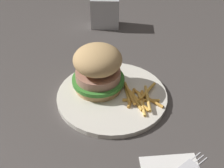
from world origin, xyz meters
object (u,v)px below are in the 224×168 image
object	(u,v)px
sandwich	(98,68)
napkin_dispenser	(105,12)
plate	(112,96)
fries_pile	(139,98)

from	to	relation	value
sandwich	napkin_dispenser	world-z (taller)	sandwich
plate	napkin_dispenser	distance (m)	0.37
fries_pile	napkin_dispenser	distance (m)	0.40
plate	napkin_dispenser	world-z (taller)	napkin_dispenser
sandwich	plate	bearing A→B (deg)	53.15
plate	sandwich	bearing A→B (deg)	-126.85
plate	napkin_dispenser	size ratio (longest dim) A/B	2.64
plate	fries_pile	xyz separation A→B (m)	(0.02, 0.06, 0.01)
fries_pile	napkin_dispenser	size ratio (longest dim) A/B	1.11
plate	napkin_dispenser	bearing A→B (deg)	-175.09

